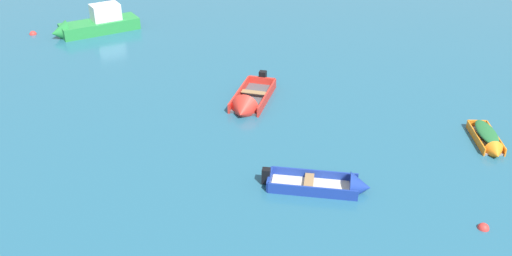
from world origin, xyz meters
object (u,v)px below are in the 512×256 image
motor_launch_green_far_right (94,24)px  mooring_buoy_between_boats_right (483,228)px  rowboat_deep_blue_near_left (336,186)px  rowboat_red_midfield_left (248,104)px  rowboat_orange_midfield_right (489,141)px  mooring_buoy_between_boats_left (33,34)px

motor_launch_green_far_right → mooring_buoy_between_boats_right: bearing=-40.1°
rowboat_deep_blue_near_left → mooring_buoy_between_boats_right: (5.04, -1.64, -0.20)m
rowboat_deep_blue_near_left → rowboat_red_midfield_left: size_ratio=0.93×
mooring_buoy_between_boats_right → rowboat_orange_midfield_right: bearing=75.7°
rowboat_orange_midfield_right → mooring_buoy_between_boats_left: size_ratio=6.37×
rowboat_deep_blue_near_left → rowboat_orange_midfield_right: 7.71m
rowboat_orange_midfield_right → motor_launch_green_far_right: size_ratio=0.56×
motor_launch_green_far_right → rowboat_red_midfield_left: bearing=-39.6°
rowboat_deep_blue_near_left → mooring_buoy_between_boats_left: rowboat_deep_blue_near_left is taller
motor_launch_green_far_right → mooring_buoy_between_boats_left: (-3.93, -0.83, -0.59)m
rowboat_red_midfield_left → mooring_buoy_between_boats_left: bearing=150.4°
rowboat_orange_midfield_right → motor_launch_green_far_right: bearing=152.0°
rowboat_orange_midfield_right → rowboat_deep_blue_near_left: bearing=-147.6°
motor_launch_green_far_right → mooring_buoy_between_boats_right: size_ratio=13.64×
rowboat_orange_midfield_right → mooring_buoy_between_boats_left: (-26.44, 11.12, -0.27)m
motor_launch_green_far_right → mooring_buoy_between_boats_right: (21.04, -17.72, -0.59)m
motor_launch_green_far_right → mooring_buoy_between_boats_left: 4.06m
motor_launch_green_far_right → mooring_buoy_between_boats_right: 27.52m
rowboat_red_midfield_left → mooring_buoy_between_boats_left: (-15.63, 8.86, -0.23)m
rowboat_deep_blue_near_left → rowboat_orange_midfield_right: rowboat_deep_blue_near_left is taller
rowboat_red_midfield_left → mooring_buoy_between_boats_left: 17.97m
motor_launch_green_far_right → mooring_buoy_between_boats_left: bearing=-168.0°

